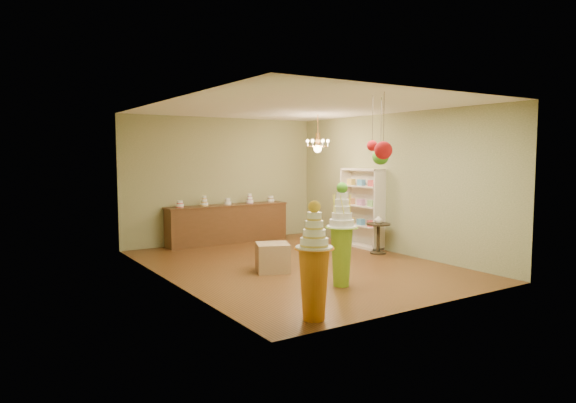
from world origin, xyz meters
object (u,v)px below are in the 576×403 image
pedestal_green (342,243)px  pedestal_orange (314,273)px  sideboard (228,223)px  round_table (378,234)px

pedestal_green → pedestal_orange: pedestal_green is taller
sideboard → round_table: 3.65m
pedestal_green → pedestal_orange: bearing=-140.0°
pedestal_green → pedestal_orange: (-1.36, -1.14, -0.09)m
pedestal_green → round_table: 2.93m
pedestal_green → sideboard: size_ratio=0.55×
sideboard → round_table: bearing=-54.8°
round_table → pedestal_green: bearing=-144.3°
pedestal_green → pedestal_orange: size_ratio=1.09×
pedestal_orange → sideboard: (1.63, 5.82, -0.13)m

